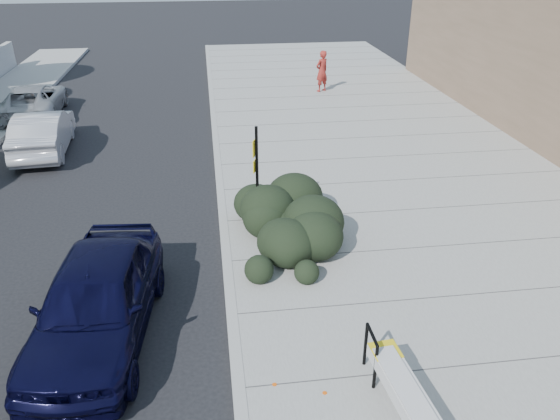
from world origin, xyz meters
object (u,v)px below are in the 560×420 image
Objects in this scene: sedan_navy at (97,300)px; suv_silver at (33,101)px; bench at (408,396)px; bike_rack at (371,351)px; sign_post at (256,170)px; wagon_silver at (43,132)px; pedestrian at (322,71)px.

sedan_navy is 15.88m from suv_silver.
bench is 2.54× the size of bike_rack.
sign_post is at bearing 98.02° from bench.
wagon_silver is 0.92× the size of suv_silver.
bike_rack is at bearing -54.42° from sign_post.
pedestrian is (4.39, 13.01, -0.53)m from sign_post.
bike_rack is 19.10m from pedestrian.
wagon_silver is (-6.89, 6.59, -0.90)m from sign_post.
bench is at bearing -76.27° from bike_rack.
sign_post is at bearing 39.08° from pedestrian.
sign_post is (-1.34, 5.84, 0.94)m from bike_rack.
sign_post is 5.27m from sedan_navy.
bike_rack is 0.35× the size of sign_post.
wagon_silver is (-8.23, 12.43, 0.04)m from bike_rack.
sign_post is at bearing 54.78° from sedan_navy.
wagon_silver is at bearing -2.64° from pedestrian.
sign_post reaches higher than wagon_silver.
sedan_navy is at bearing 144.50° from bench.
sedan_navy is at bearing -107.94° from sign_post.
bench is 15.93m from wagon_silver.
sedan_navy is at bearing 104.65° from suv_silver.
bike_rack is (-0.27, 1.05, 0.01)m from bench.
suv_silver is at bearing -23.85° from pedestrian.
sign_post reaches higher than bike_rack.
wagon_silver reaches higher than suv_silver.
pedestrian is (12.79, 1.89, 0.43)m from suv_silver.
pedestrian is at bearing 70.76° from sedan_navy.
bike_rack reaches higher than bench.
suv_silver is 12.93m from pedestrian.
wagon_silver reaches higher than bench.
bench is 20.60m from suv_silver.
bike_rack is 0.47× the size of pedestrian.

